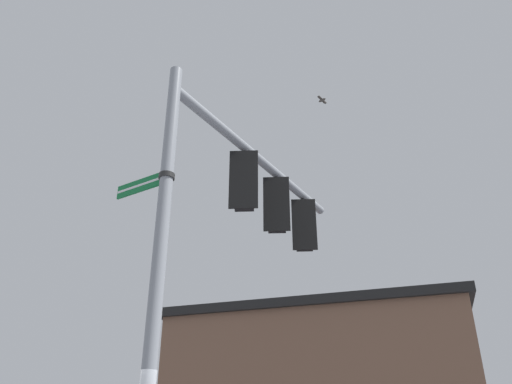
% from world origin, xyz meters
% --- Properties ---
extents(signal_pole, '(0.20, 0.20, 7.37)m').
position_xyz_m(signal_pole, '(0.00, 0.00, 3.68)').
color(signal_pole, gray).
rests_on(signal_pole, ground).
extents(mast_arm, '(2.84, 4.90, 0.18)m').
position_xyz_m(mast_arm, '(1.34, 2.41, 6.96)').
color(mast_arm, gray).
extents(traffic_light_nearest_pole, '(0.54, 0.49, 1.31)m').
position_xyz_m(traffic_light_nearest_pole, '(1.03, 1.87, 6.17)').
color(traffic_light_nearest_pole, black).
extents(traffic_light_mid_inner, '(0.54, 0.49, 1.31)m').
position_xyz_m(traffic_light_mid_inner, '(1.62, 2.93, 6.17)').
color(traffic_light_mid_inner, black).
extents(traffic_light_mid_outer, '(0.54, 0.49, 1.31)m').
position_xyz_m(traffic_light_mid_outer, '(2.22, 4.00, 6.17)').
color(traffic_light_mid_outer, black).
extents(street_name_sign, '(1.02, 0.63, 0.22)m').
position_xyz_m(street_name_sign, '(-0.28, 0.16, 5.30)').
color(street_name_sign, '#147238').
extents(bird_flying, '(0.27, 0.32, 0.08)m').
position_xyz_m(bird_flying, '(2.88, 4.43, 10.02)').
color(bird_flying, '#4C4742').
extents(tree_by_storefront, '(2.95, 2.95, 5.80)m').
position_xyz_m(tree_by_storefront, '(1.51, 11.88, 4.28)').
color(tree_by_storefront, '#4C3823').
rests_on(tree_by_storefront, ground).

